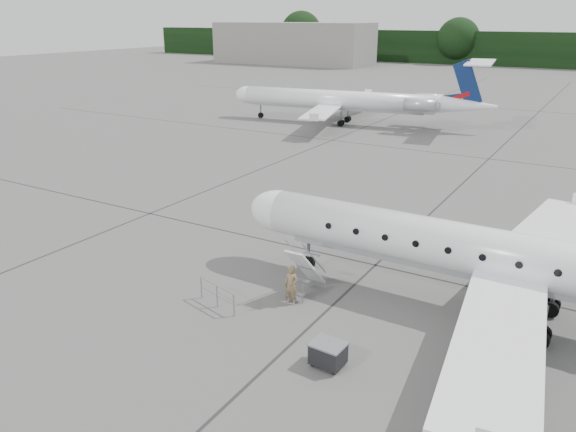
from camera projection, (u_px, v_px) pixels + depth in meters
The scene contains 8 objects.
ground at pixel (430, 345), 20.80m from camera, with size 320.00×320.00×0.00m, color #555553.
terminal_building at pixel (293, 43), 141.85m from camera, with size 40.00×14.00×10.00m, color gray.
main_regional_jet at pixel (531, 236), 21.15m from camera, with size 28.49×20.51×7.31m, color white, non-canonical shape.
airstair at pixel (306, 268), 24.40m from camera, with size 0.85×2.19×2.29m, color white, non-canonical shape.
passenger at pixel (291, 285), 23.49m from camera, with size 0.63×0.41×1.73m, color olive.
safety_railing at pixel (217, 296), 23.35m from camera, with size 2.20×0.08×1.00m, color gray, non-canonical shape.
baggage_cart at pixel (328, 354), 19.39m from camera, with size 1.10×0.89×0.96m, color black, non-canonical shape.
bg_regional_left at pixel (337, 90), 62.52m from camera, with size 27.99×20.15×7.34m, color white, non-canonical shape.
Camera 1 is at (4.64, -18.15, 11.49)m, focal length 35.00 mm.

